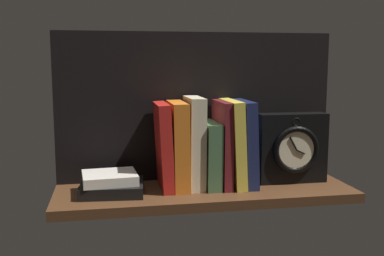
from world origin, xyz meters
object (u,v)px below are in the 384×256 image
object	(u,v)px
book_cream_twain	(194,142)
book_maroon_dawkins	(222,144)
framed_clock	(292,148)
book_red_requiem	(164,146)
book_green_romantic	(210,154)
book_stack_side	(111,183)
book_navy_bierce	(244,143)
book_orange_pandolfini	(178,145)
book_yellow_seinlanguage	(233,143)

from	to	relation	value
book_cream_twain	book_maroon_dawkins	xyz separation A→B (cm)	(7.64, 0.00, -0.60)
framed_clock	book_red_requiem	bearing A→B (deg)	179.20
book_green_romantic	book_stack_side	xyz separation A→B (cm)	(-26.23, -2.26, -6.19)
framed_clock	book_navy_bierce	bearing A→B (deg)	177.91
book_navy_bierce	book_green_romantic	bearing A→B (deg)	180.00
book_green_romantic	book_stack_side	size ratio (longest dim) A/B	1.04
book_cream_twain	book_orange_pandolfini	bearing A→B (deg)	180.00
book_maroon_dawkins	framed_clock	distance (cm)	19.95
book_orange_pandolfini	book_yellow_seinlanguage	size ratio (longest dim) A/B	0.99
book_orange_pandolfini	book_maroon_dawkins	distance (cm)	11.95
book_green_romantic	book_maroon_dawkins	size ratio (longest dim) A/B	0.76
book_green_romantic	book_yellow_seinlanguage	world-z (taller)	book_yellow_seinlanguage
book_cream_twain	framed_clock	distance (cm)	27.61
book_yellow_seinlanguage	book_stack_side	bearing A→B (deg)	-176.03
book_yellow_seinlanguage	book_green_romantic	bearing A→B (deg)	180.00
book_red_requiem	framed_clock	bearing A→B (deg)	-0.80
book_green_romantic	framed_clock	xyz separation A→B (cm)	(23.27, -0.50, 0.93)
book_yellow_seinlanguage	book_navy_bierce	xyz separation A→B (cm)	(3.29, 0.00, -0.07)
book_cream_twain	framed_clock	bearing A→B (deg)	-1.04
book_maroon_dawkins	book_stack_side	size ratio (longest dim) A/B	1.37
book_navy_bierce	book_stack_side	bearing A→B (deg)	-176.40
book_green_romantic	framed_clock	size ratio (longest dim) A/B	0.90
book_orange_pandolfini	book_stack_side	bearing A→B (deg)	-172.72
book_red_requiem	book_navy_bierce	world-z (taller)	book_navy_bierce
book_maroon_dawkins	book_orange_pandolfini	bearing A→B (deg)	180.00
book_red_requiem	book_green_romantic	bearing A→B (deg)	0.00
book_cream_twain	book_yellow_seinlanguage	size ratio (longest dim) A/B	1.04
book_red_requiem	book_cream_twain	bearing A→B (deg)	0.00
book_orange_pandolfini	book_red_requiem	bearing A→B (deg)	180.00
framed_clock	book_cream_twain	bearing A→B (deg)	178.96
book_cream_twain	framed_clock	xyz separation A→B (cm)	(27.50, -0.50, -2.41)
book_cream_twain	book_maroon_dawkins	size ratio (longest dim) A/B	1.05
book_red_requiem	framed_clock	world-z (taller)	book_red_requiem
book_green_romantic	book_maroon_dawkins	world-z (taller)	book_maroon_dawkins
book_orange_pandolfini	book_navy_bierce	bearing A→B (deg)	0.00
book_red_requiem	book_orange_pandolfini	world-z (taller)	book_orange_pandolfini
book_maroon_dawkins	book_stack_side	distance (cm)	31.04
book_navy_bierce	book_maroon_dawkins	bearing A→B (deg)	180.00
book_cream_twain	book_maroon_dawkins	distance (cm)	7.66
book_green_romantic	book_cream_twain	bearing A→B (deg)	180.00
book_yellow_seinlanguage	framed_clock	bearing A→B (deg)	-1.69
book_red_requiem	book_cream_twain	distance (cm)	8.18
book_red_requiem	framed_clock	xyz separation A→B (cm)	(35.65, -0.50, -1.69)
book_green_romantic	book_maroon_dawkins	bearing A→B (deg)	0.00
book_orange_pandolfini	book_cream_twain	bearing A→B (deg)	0.00
book_orange_pandolfini	book_green_romantic	distance (cm)	8.97
book_green_romantic	framed_clock	distance (cm)	23.30
framed_clock	book_green_romantic	bearing A→B (deg)	178.77
book_red_requiem	book_navy_bierce	xyz separation A→B (cm)	(22.02, 0.00, 0.16)
book_red_requiem	book_navy_bierce	distance (cm)	22.02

